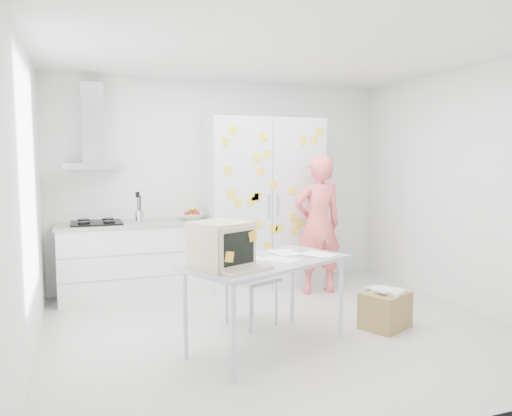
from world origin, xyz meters
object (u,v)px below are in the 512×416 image
object	(u,v)px
person	(318,225)
cardboard_box	(385,309)
desk	(239,254)
chair	(246,270)

from	to	relation	value
person	cardboard_box	size ratio (longest dim) A/B	3.05
person	desk	bearing A→B (deg)	46.85
desk	cardboard_box	size ratio (longest dim) A/B	2.93
chair	cardboard_box	bearing A→B (deg)	-49.49
cardboard_box	person	bearing A→B (deg)	91.87
person	chair	bearing A→B (deg)	34.12
cardboard_box	chair	bearing A→B (deg)	153.64
desk	chair	xyz separation A→B (m)	(0.33, 0.79, -0.34)
chair	cardboard_box	xyz separation A→B (m)	(1.26, -0.62, -0.37)
desk	chair	world-z (taller)	desk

